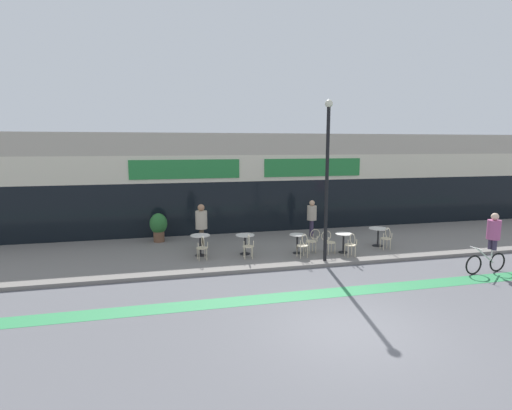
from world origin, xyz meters
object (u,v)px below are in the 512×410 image
Objects in this scene: bistro_table_4 at (378,233)px; cafe_chair_2_side at (313,239)px; bistro_table_3 at (344,239)px; lamp_post at (327,171)px; bistro_table_1 at (245,240)px; planter_pot at (159,226)px; bistro_table_0 at (200,241)px; cafe_chair_2_near at (303,244)px; pedestrian_far_end at (201,222)px; cafe_chair_4_near at (386,237)px; cafe_chair_1_near at (248,245)px; cafe_chair_3_side at (328,240)px; cyclist_0 at (492,239)px; pedestrian_near_end at (312,215)px; cafe_chair_0_near at (202,246)px; bistro_table_2 at (297,240)px; cafe_chair_3_near at (351,243)px.

cafe_chair_2_side is at bearing -174.61° from bistro_table_4.
lamp_post is at bearing -143.24° from bistro_table_3.
planter_pot is (-3.15, 2.77, 0.15)m from bistro_table_1.
bistro_table_0 is at bearing -59.90° from planter_pot.
lamp_post is (0.62, -0.52, 2.67)m from cafe_chair_2_near.
bistro_table_1 is at bearing -12.07° from cafe_chair_2_side.
pedestrian_far_end is at bearing 170.09° from bistro_table_4.
cafe_chair_2_near and cafe_chair_4_near have the same top height.
cafe_chair_1_near is 3.07m from cafe_chair_3_side.
cafe_chair_1_near is at bearing -26.81° from cyclist_0.
pedestrian_near_end reaches higher than cafe_chair_1_near.
cafe_chair_4_near is (7.13, -0.25, 0.00)m from cafe_chair_0_near.
bistro_table_4 is 4.15m from cyclist_0.
cyclist_0 is (1.98, -3.61, 0.50)m from bistro_table_4.
bistro_table_1 is 0.13× the size of lamp_post.
bistro_table_2 is 0.97× the size of bistro_table_4.
cafe_chair_1_near is 1.00× the size of cafe_chair_3_near.
cafe_chair_1_near is 4.63m from planter_pot.
bistro_table_2 is at bearing 118.84° from lamp_post.
lamp_post reaches higher than pedestrian_near_end.
cyclist_0 is at bearing -31.24° from planter_pot.
cafe_chair_2_side is 0.74× the size of planter_pot.
bistro_table_3 is at bearing 0.32° from cafe_chair_3_near.
bistro_table_0 reaches higher than bistro_table_1.
planter_pot is 0.61× the size of cyclist_0.
cafe_chair_2_near is at bearing 99.66° from cafe_chair_4_near.
bistro_table_1 is 0.46× the size of pedestrian_near_end.
planter_pot reaches higher than cafe_chair_0_near.
cafe_chair_4_near is (5.50, -0.06, 0.00)m from cafe_chair_1_near.
cafe_chair_3_near is at bearing -90.04° from bistro_table_3.
bistro_table_0 is at bearing 173.56° from bistro_table_1.
pedestrian_far_end is (-4.08, 2.65, -2.13)m from lamp_post.
cyclist_0 is at bearing -38.46° from bistro_table_3.
cafe_chair_0_near is (-1.64, -0.44, -0.01)m from bistro_table_1.
cafe_chair_3_side is 1.00× the size of cafe_chair_4_near.
lamp_post is (4.22, -1.05, 2.67)m from cafe_chair_0_near.
cafe_chair_2_near is 6.33m from planter_pot.
bistro_table_3 is at bearing -76.94° from pedestrian_near_end.
cafe_chair_2_near reaches higher than bistro_table_2.
cafe_chair_3_near reaches higher than bistro_table_1.
cafe_chair_1_near is at bearing -90.60° from bistro_table_1.
cyclist_0 is (1.98, -2.99, 0.52)m from cafe_chair_4_near.
pedestrian_near_end reaches higher than planter_pot.
bistro_table_1 is 8.35m from cyclist_0.
planter_pot is (-8.64, 3.46, 0.17)m from cafe_chair_4_near.
bistro_table_4 is (1.81, 0.60, 0.01)m from bistro_table_3.
cyclist_0 is at bearing -121.81° from cafe_chair_3_near.
pedestrian_far_end reaches higher than cafe_chair_3_near.
bistro_table_0 is 3.63m from bistro_table_2.
planter_pot is (-5.09, 3.11, 0.17)m from bistro_table_2.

